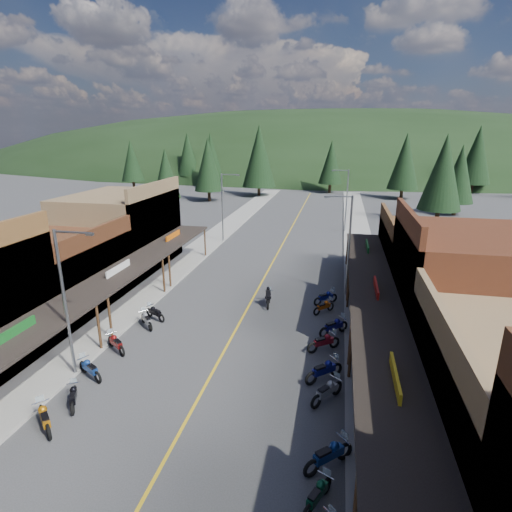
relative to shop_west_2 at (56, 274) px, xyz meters
The scene contains 41 objects.
ground 14.09m from the shop_west_2, ahead, with size 220.00×220.00×0.00m, color #38383A.
centerline 23.03m from the shop_west_2, 53.07° to the left, with size 0.15×90.00×0.01m, color gold.
sidewalk_west 19.14m from the shop_west_2, 74.56° to the left, with size 3.40×94.00×0.15m, color gray.
sidewalk_east 29.07m from the shop_west_2, 39.18° to the left, with size 3.40×94.00×0.15m, color gray.
shop_west_2 is the anchor object (origin of this frame).
shop_west_3 9.65m from the shop_west_2, 90.18° to the left, with size 10.90×10.20×8.20m.
shop_east_2 27.55m from the shop_west_2, ahead, with size 10.90×9.00×8.20m.
shop_east_3 29.13m from the shop_west_2, 19.24° to the left, with size 10.90×10.20×6.20m.
streetlight_0 10.45m from the shop_west_2, 48.55° to the right, with size 2.16×0.18×8.00m.
streetlight_1 21.50m from the shop_west_2, 71.48° to the left, with size 2.16×0.18×8.00m.
streetlight_2 21.73m from the shop_west_2, 16.92° to the left, with size 2.16×0.18×8.00m.
streetlight_3 35.12m from the shop_west_2, 53.81° to the left, with size 2.16×0.18×8.00m.
ridge_hill 134.03m from the shop_west_2, 84.11° to the left, with size 310.00×140.00×60.00m, color black.
pine_0 65.88m from the shop_west_2, 113.52° to the left, with size 5.04×5.04×11.00m.
pine_1 69.22m from the shop_west_2, 98.53° to the left, with size 5.88×5.88×12.50m.
pine_2 56.69m from the shop_west_2, 86.19° to the left, with size 6.72×6.72×14.00m.
pine_3 66.82m from the shop_west_2, 74.57° to the left, with size 5.04×5.04×11.00m.
pine_4 66.55m from the shop_west_2, 61.42° to the left, with size 5.88×5.88×12.50m.
pine_5 85.16m from the shop_west_2, 55.81° to the left, with size 6.72×6.72×14.00m.
pine_7 76.65m from the shop_west_2, 103.80° to the left, with size 5.88×5.88×12.50m.
pine_8 39.33m from the shop_west_2, 102.15° to the left, with size 4.48×4.48×10.00m.
pine_9 57.58m from the shop_west_2, 48.91° to the left, with size 4.93×4.93×10.80m.
pine_10 48.67m from the shop_west_2, 95.02° to the left, with size 5.38×5.38×11.60m.
pine_11 49.79m from the shop_west_2, 47.08° to the left, with size 5.82×5.82×12.40m.
bike_west_3 14.20m from the shop_west_2, 55.54° to the right, with size 0.72×2.16×1.24m, color #AF650C, non-canonical shape.
bike_west_4 13.04m from the shop_west_2, 50.59° to the right, with size 0.62×1.87×1.07m, color black, non-canonical shape.
bike_west_5 11.05m from the shop_west_2, 45.61° to the right, with size 0.69×2.08×1.19m, color navy, non-canonical shape.
bike_west_6 9.28m from the shop_west_2, 33.93° to the right, with size 0.69×2.07×1.18m, color maroon, non-canonical shape.
bike_west_7 8.30m from the shop_west_2, 13.03° to the right, with size 0.67×2.00×1.14m, color gray, non-canonical shape.
bike_west_8 8.19m from the shop_west_2, ahead, with size 0.65×1.94×1.11m, color black, non-canonical shape.
bike_east_3 23.75m from the shop_west_2, 33.32° to the right, with size 0.64×1.93×1.10m, color #0B3B24, non-canonical shape.
bike_east_4 23.09m from the shop_west_2, 29.18° to the right, with size 0.77×2.30×1.32m, color navy, non-canonical shape.
bike_east_5 21.23m from the shop_west_2, 19.90° to the right, with size 0.73×2.19×1.25m, color gray, non-canonical shape.
bike_east_6 20.50m from the shop_west_2, 15.61° to the right, with size 0.77×2.32×1.32m, color navy, non-canonical shape.
bike_east_7 19.76m from the shop_west_2, ahead, with size 0.72×2.16×1.24m, color maroon, non-canonical shape.
bike_east_8 20.14m from the shop_west_2, ahead, with size 0.76×2.27×1.30m, color navy, non-canonical shape.
bike_east_9 19.59m from the shop_west_2, ahead, with size 0.64×1.91×1.09m, color #C14F0D, non-canonical shape.
bike_east_10 19.94m from the shop_west_2, 12.86° to the left, with size 0.69×2.08×1.19m, color navy, non-canonical shape.
rider_on_bike 15.64m from the shop_west_2, 12.19° to the left, with size 0.96×2.15×1.58m.
pedestrian_east_a 23.05m from the shop_west_2, 15.16° to the right, with size 0.69×0.45×1.89m, color #261E2E.
pedestrian_east_b 23.32m from the shop_west_2, 18.03° to the left, with size 0.88×0.51×1.80m, color brown.
Camera 1 is at (6.14, -22.15, 12.38)m, focal length 28.00 mm.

